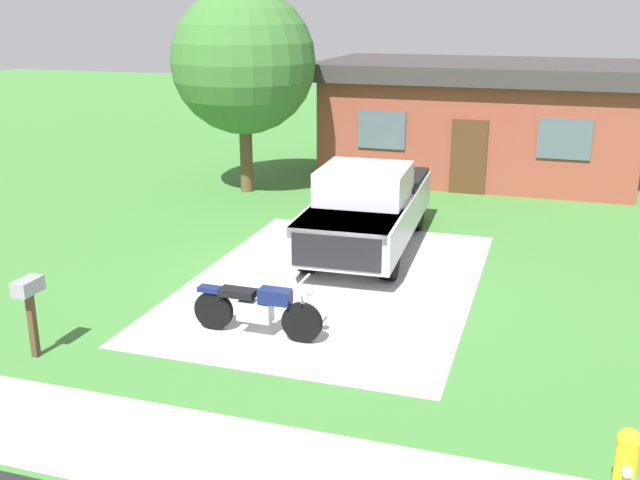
{
  "coord_description": "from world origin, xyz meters",
  "views": [
    {
      "loc": [
        3.85,
        -12.87,
        5.14
      ],
      "look_at": [
        -0.21,
        -0.19,
        0.9
      ],
      "focal_mm": 41.61,
      "sensor_mm": 36.0,
      "label": 1
    }
  ],
  "objects_px": {
    "motorcycle": "(258,308)",
    "mailbox": "(29,297)",
    "shade_tree": "(243,62)",
    "fire_hydrant": "(626,465)",
    "neighbor_house": "(480,118)",
    "pickup_truck": "(368,206)"
  },
  "relations": [
    {
      "from": "motorcycle",
      "to": "fire_hydrant",
      "type": "distance_m",
      "value": 6.0
    },
    {
      "from": "mailbox",
      "to": "fire_hydrant",
      "type": "bearing_deg",
      "value": -6.54
    },
    {
      "from": "motorcycle",
      "to": "shade_tree",
      "type": "bearing_deg",
      "value": 114.14
    },
    {
      "from": "motorcycle",
      "to": "mailbox",
      "type": "relative_size",
      "value": 1.76
    },
    {
      "from": "fire_hydrant",
      "to": "neighbor_house",
      "type": "height_order",
      "value": "neighbor_house"
    },
    {
      "from": "fire_hydrant",
      "to": "neighbor_house",
      "type": "distance_m",
      "value": 16.25
    },
    {
      "from": "motorcycle",
      "to": "neighbor_house",
      "type": "distance_m",
      "value": 13.38
    },
    {
      "from": "fire_hydrant",
      "to": "mailbox",
      "type": "xyz_separation_m",
      "value": [
        -8.31,
        0.95,
        0.55
      ]
    },
    {
      "from": "pickup_truck",
      "to": "neighbor_house",
      "type": "xyz_separation_m",
      "value": [
        1.47,
        8.15,
        0.84
      ]
    },
    {
      "from": "pickup_truck",
      "to": "shade_tree",
      "type": "bearing_deg",
      "value": 138.95
    },
    {
      "from": "pickup_truck",
      "to": "fire_hydrant",
      "type": "height_order",
      "value": "pickup_truck"
    },
    {
      "from": "pickup_truck",
      "to": "fire_hydrant",
      "type": "relative_size",
      "value": 6.55
    },
    {
      "from": "mailbox",
      "to": "neighbor_house",
      "type": "xyz_separation_m",
      "value": [
        4.99,
        14.9,
        0.81
      ]
    },
    {
      "from": "shade_tree",
      "to": "motorcycle",
      "type": "bearing_deg",
      "value": -65.86
    },
    {
      "from": "fire_hydrant",
      "to": "shade_tree",
      "type": "relative_size",
      "value": 0.15
    },
    {
      "from": "motorcycle",
      "to": "neighbor_house",
      "type": "xyz_separation_m",
      "value": [
        2.04,
        13.16,
        1.32
      ]
    },
    {
      "from": "mailbox",
      "to": "shade_tree",
      "type": "relative_size",
      "value": 0.22
    },
    {
      "from": "motorcycle",
      "to": "mailbox",
      "type": "xyz_separation_m",
      "value": [
        -2.95,
        -1.74,
        0.51
      ]
    },
    {
      "from": "pickup_truck",
      "to": "motorcycle",
      "type": "bearing_deg",
      "value": -96.39
    },
    {
      "from": "shade_tree",
      "to": "neighbor_house",
      "type": "bearing_deg",
      "value": 34.27
    },
    {
      "from": "motorcycle",
      "to": "fire_hydrant",
      "type": "xyz_separation_m",
      "value": [
        5.36,
        -2.7,
        -0.05
      ]
    },
    {
      "from": "fire_hydrant",
      "to": "pickup_truck",
      "type": "bearing_deg",
      "value": 121.93
    }
  ]
}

